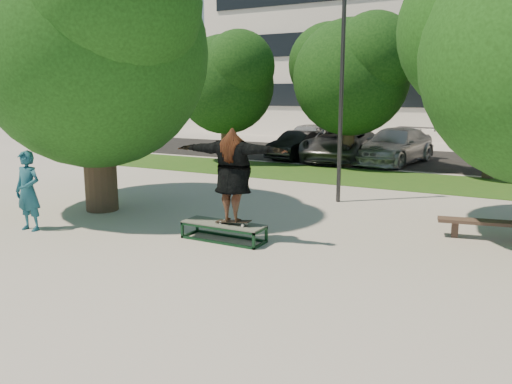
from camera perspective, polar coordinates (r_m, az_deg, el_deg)
The scene contains 17 objects.
ground at distance 10.61m, azimuth -4.81°, elevation -5.60°, with size 120.00×120.00×0.00m, color #9E9791.
grass_strip at distance 18.82m, azimuth 13.85°, elevation 1.51°, with size 30.00×4.00×0.02m, color #1C4D16.
asphalt_strip at distance 25.31m, azimuth 15.40°, elevation 3.81°, with size 40.00×8.00×0.01m, color black.
tree_left at distance 13.84m, azimuth -18.19°, elevation 16.29°, with size 6.96×5.95×7.12m.
bg_tree_left at distance 23.05m, azimuth -3.61°, elevation 12.80°, with size 5.28×4.51×5.77m.
bg_tree_mid at distance 21.65m, azimuth 10.67°, elevation 13.50°, with size 5.76×4.92×6.24m.
bg_tree_right at distance 20.10m, azimuth 25.56°, elevation 11.32°, with size 5.04×4.31×5.43m.
lamppost at distance 14.25m, azimuth 9.75°, elevation 11.38°, with size 0.25×0.15×6.11m.
office_building at distance 41.48m, azimuth 18.45°, elevation 17.43°, with size 30.00×14.12×16.00m.
grind_box at distance 10.60m, azimuth -3.72°, elevation -4.54°, with size 1.80×0.60×0.38m.
skater_rig at distance 10.22m, azimuth -2.67°, elevation 1.92°, with size 2.44×1.00×2.01m.
bystander at distance 12.34m, azimuth -24.60°, elevation 0.11°, with size 0.66×0.43×1.81m, color #195061.
bench at distance 11.74m, azimuth 26.64°, elevation -3.39°, with size 2.71×0.89×0.41m.
car_silver_a at distance 26.32m, azimuth 5.97°, elevation 6.14°, with size 1.87×4.65×1.59m, color #B6B6BB.
car_dark at distance 24.10m, azimuth 4.84°, elevation 5.39°, with size 1.39×3.99×1.31m, color black.
car_grey at distance 23.64m, azimuth 9.52°, elevation 5.51°, with size 2.65×5.74×1.60m, color #57585C.
car_silver_b at distance 23.15m, azimuth 15.55°, elevation 5.09°, with size 2.18×5.37×1.56m, color #AEAEB3.
Camera 1 is at (5.59, -8.50, 3.05)m, focal length 35.00 mm.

